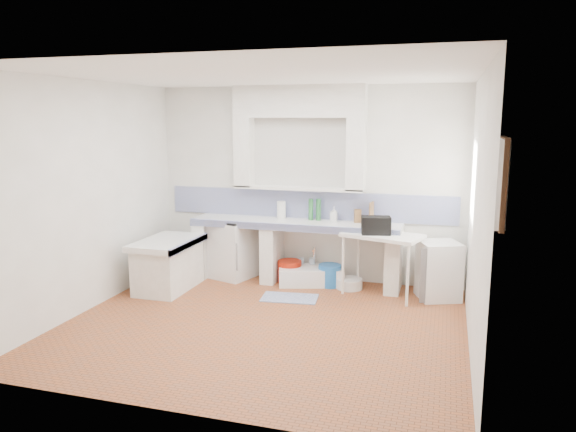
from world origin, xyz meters
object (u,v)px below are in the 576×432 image
(sink, at_px, (311,276))
(fridge, at_px, (439,270))
(stove, at_px, (232,249))
(side_table, at_px, (382,265))

(sink, bearing_deg, fridge, -21.46)
(stove, height_order, fridge, stove)
(stove, distance_m, sink, 1.26)
(sink, xyz_separation_m, side_table, (1.03, -0.24, 0.31))
(sink, height_order, side_table, side_table)
(stove, bearing_deg, fridge, 14.40)
(stove, xyz_separation_m, side_table, (2.24, -0.26, -0.00))
(stove, xyz_separation_m, sink, (1.22, -0.01, -0.31))
(stove, distance_m, fridge, 2.98)
(stove, xyz_separation_m, fridge, (2.98, -0.17, -0.04))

